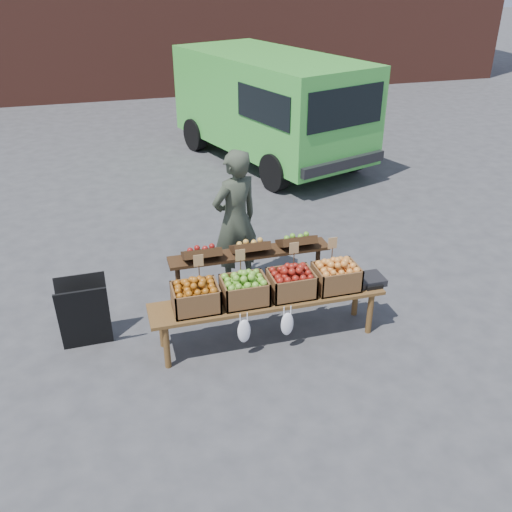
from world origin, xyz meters
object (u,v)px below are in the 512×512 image
object	(u,v)px
delivery_van	(270,109)
weighing_scale	(369,279)
display_bench	(268,318)
crate_russet_pears	(244,291)
crate_golden_apples	(196,298)
crate_red_apples	(291,284)
crate_green_apples	(336,277)
vendor	(235,220)
chalkboard_sign	(84,314)
back_table	(250,272)

from	to	relation	value
delivery_van	weighing_scale	world-z (taller)	delivery_van
display_bench	crate_russet_pears	size ratio (longest dim) A/B	5.40
crate_golden_apples	crate_red_apples	bearing A→B (deg)	0.00
crate_golden_apples	crate_green_apples	size ratio (longest dim) A/B	1.00
vendor	display_bench	xyz separation A→B (m)	(0.04, -1.35, -0.67)
chalkboard_sign	crate_golden_apples	world-z (taller)	same
crate_green_apples	chalkboard_sign	bearing A→B (deg)	171.02
vendor	crate_golden_apples	bearing A→B (deg)	37.33
crate_golden_apples	weighing_scale	bearing A→B (deg)	-0.00
crate_red_apples	display_bench	bearing A→B (deg)	180.00
crate_golden_apples	weighing_scale	distance (m)	2.08
back_table	crate_red_apples	world-z (taller)	back_table
vendor	chalkboard_sign	distance (m)	2.25
crate_red_apples	weighing_scale	xyz separation A→B (m)	(0.97, -0.00, -0.10)
crate_red_apples	back_table	bearing A→B (deg)	112.00
chalkboard_sign	crate_green_apples	distance (m)	2.91
delivery_van	display_bench	xyz separation A→B (m)	(-1.95, -6.34, -0.83)
delivery_van	back_table	bearing A→B (deg)	-127.84
delivery_van	chalkboard_sign	distance (m)	7.14
crate_russet_pears	weighing_scale	size ratio (longest dim) A/B	1.47
back_table	crate_red_apples	xyz separation A→B (m)	(0.29, -0.72, 0.19)
delivery_van	display_bench	bearing A→B (deg)	-125.65
chalkboard_sign	display_bench	size ratio (longest dim) A/B	0.31
crate_red_apples	crate_green_apples	distance (m)	0.55
chalkboard_sign	display_bench	xyz separation A→B (m)	(2.03, -0.45, -0.14)
delivery_van	vendor	bearing A→B (deg)	-130.31
vendor	back_table	xyz separation A→B (m)	(0.02, -0.63, -0.43)
vendor	weighing_scale	xyz separation A→B (m)	(1.29, -1.35, -0.34)
crate_green_apples	back_table	bearing A→B (deg)	139.43
vendor	crate_red_apples	size ratio (longest dim) A/B	3.80
crate_russet_pears	delivery_van	bearing A→B (deg)	70.67
crate_russet_pears	chalkboard_sign	bearing A→B (deg)	165.58
weighing_scale	vendor	bearing A→B (deg)	133.65
crate_red_apples	vendor	bearing A→B (deg)	103.11
crate_golden_apples	weighing_scale	xyz separation A→B (m)	(2.08, -0.00, -0.10)
delivery_van	crate_russet_pears	size ratio (longest dim) A/B	9.93
chalkboard_sign	weighing_scale	world-z (taller)	chalkboard_sign
delivery_van	crate_green_apples	xyz separation A→B (m)	(-1.12, -6.34, -0.40)
back_table	vendor	bearing A→B (deg)	92.18
display_bench	crate_golden_apples	xyz separation A→B (m)	(-0.82, 0.00, 0.42)
delivery_van	crate_red_apples	distance (m)	6.57
display_bench	crate_red_apples	world-z (taller)	crate_red_apples
display_bench	crate_red_apples	bearing A→B (deg)	0.00
back_table	display_bench	world-z (taller)	back_table
display_bench	crate_russet_pears	distance (m)	0.51
delivery_van	crate_green_apples	size ratio (longest dim) A/B	9.93
back_table	crate_golden_apples	world-z (taller)	back_table
crate_russet_pears	crate_red_apples	bearing A→B (deg)	0.00
back_table	crate_golden_apples	xyz separation A→B (m)	(-0.81, -0.72, 0.19)
crate_golden_apples	crate_green_apples	world-z (taller)	same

